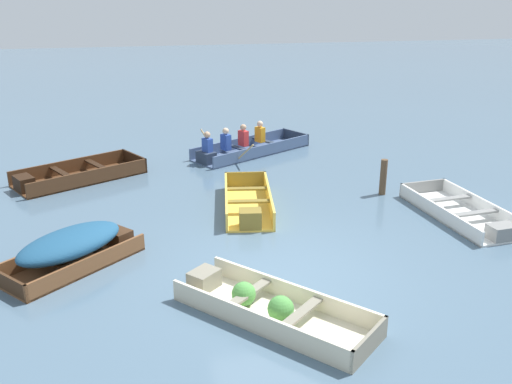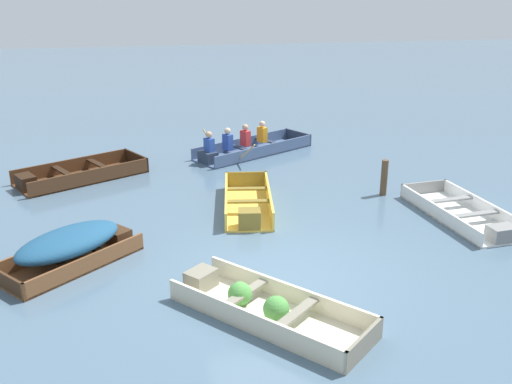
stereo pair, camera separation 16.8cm
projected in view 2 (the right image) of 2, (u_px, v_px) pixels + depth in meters
ground_plane at (284, 272)px, 9.82m from camera, size 80.00×80.00×0.00m
dinghy_cream_foreground at (262, 306)px, 8.50m from camera, size 2.85×3.02×0.43m
skiff_yellow_near_moored at (248, 204)px, 12.46m from camera, size 1.40×2.81×0.41m
skiff_white_mid_moored at (465, 215)px, 11.97m from camera, size 1.45×3.03×0.32m
skiff_wooden_brown_far_moored at (70, 245)px, 9.96m from camera, size 2.52×2.38×0.66m
skiff_dark_varnish_outer_moored at (76, 175)px, 14.42m from camera, size 3.37×2.61×0.39m
rowboat_slate_blue_with_crew at (247, 147)px, 16.55m from camera, size 3.77×2.92×0.91m
mooring_post at (384, 178)px, 13.29m from camera, size 0.16×0.16×0.85m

